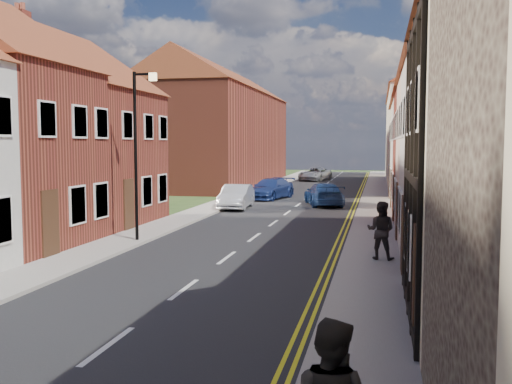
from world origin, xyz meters
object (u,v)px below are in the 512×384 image
car_mid (236,197)px  pedestrian_right_b (381,230)px  lamppost (138,145)px  car_distant (315,174)px  car_far (270,189)px  car_far_b (324,194)px

car_mid → pedestrian_right_b: (7.78, -13.12, 0.33)m
lamppost → car_distant: lamppost is taller
car_distant → car_far: bearing=-79.1°
car_far → car_far_b: (3.80, -3.32, -0.01)m
lamppost → car_far_b: 15.25m
car_distant → car_far_b: car_far_b is taller
car_far_b → car_far: bearing=-55.9°
pedestrian_right_b → car_far: bearing=-57.3°
car_mid → car_distant: car_mid is taller
lamppost → car_far: bearing=85.0°
car_mid → pedestrian_right_b: bearing=-62.6°
car_mid → pedestrian_right_b: pedestrian_right_b is taller
car_distant → lamppost: bearing=-80.4°
car_far → car_distant: (0.79, 19.13, -0.01)m
lamppost → car_far_b: (5.31, 14.00, -2.88)m
pedestrian_right_b → car_distant: bearing=-68.2°
car_mid → car_far_b: (4.58, 2.60, -0.01)m
pedestrian_right_b → car_far_b: bearing=-65.9°
car_mid → car_far_b: 5.26m
car_mid → car_far: bearing=79.2°
lamppost → pedestrian_right_b: (8.52, -1.72, -2.54)m
car_distant → pedestrian_right_b: 38.67m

